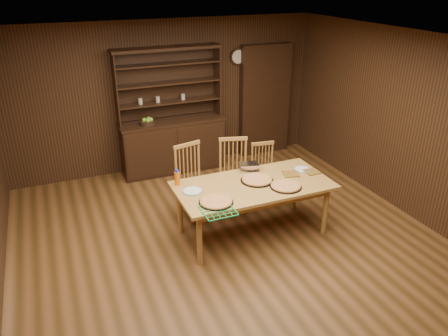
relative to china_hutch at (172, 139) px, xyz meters
name	(u,v)px	position (x,y,z in m)	size (l,w,h in m)	color
floor	(236,250)	(0.00, -2.75, -0.60)	(6.00, 6.00, 0.00)	brown
room_shell	(237,136)	(0.00, -2.75, 0.98)	(6.00, 6.00, 6.00)	silver
china_hutch	(172,139)	(0.00, 0.00, 0.00)	(1.84, 0.52, 2.17)	black
doorway	(265,100)	(1.90, 0.15, 0.45)	(1.00, 0.18, 2.10)	black
wall_clock	(238,57)	(1.35, 0.20, 1.30)	(0.30, 0.05, 0.30)	black
dining_table	(253,189)	(0.38, -2.45, 0.08)	(2.06, 1.03, 0.75)	#B0823D
chair_left	(192,179)	(-0.20, -1.65, -0.01)	(0.54, 0.52, 1.10)	#B07C3C
chair_center	(234,171)	(0.46, -1.65, -0.02)	(0.54, 0.53, 1.08)	#B07C3C
chair_right	(264,171)	(0.97, -1.63, -0.10)	(0.43, 0.41, 0.93)	#B07C3C
pizza_left	(216,202)	(-0.26, -2.73, 0.17)	(0.42, 0.42, 0.04)	black
pizza_right	(286,186)	(0.73, -2.69, 0.17)	(0.42, 0.42, 0.04)	black
pizza_center	(257,180)	(0.47, -2.38, 0.17)	(0.44, 0.44, 0.04)	black
cooling_rack	(218,210)	(-0.31, -2.92, 0.16)	(0.37, 0.37, 0.02)	#0B9646
plate_left	(192,191)	(-0.43, -2.34, 0.16)	(0.25, 0.25, 0.02)	silver
plate_right	(302,169)	(1.22, -2.32, 0.16)	(0.23, 0.23, 0.02)	silver
foil_dish	(249,167)	(0.52, -2.04, 0.21)	(0.26, 0.19, 0.10)	silver
juice_bottle	(177,178)	(-0.54, -2.08, 0.25)	(0.07, 0.07, 0.21)	#DB640B
pot_holder_a	(312,172)	(1.30, -2.43, 0.16)	(0.20, 0.20, 0.02)	#AF2414
pot_holder_b	(291,174)	(0.99, -2.38, 0.16)	(0.21, 0.21, 0.02)	#AF2414
fruit_bowl	(148,122)	(-0.43, -0.07, 0.39)	(0.26, 0.26, 0.12)	black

